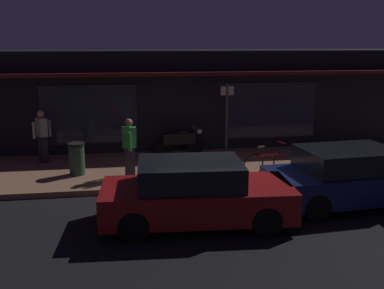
{
  "coord_description": "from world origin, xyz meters",
  "views": [
    {
      "loc": [
        -2.09,
        -10.37,
        3.92
      ],
      "look_at": [
        -0.1,
        2.4,
        0.95
      ],
      "focal_mm": 42.2,
      "sensor_mm": 36.0,
      "label": 1
    }
  ],
  "objects": [
    {
      "name": "bicycle_parked",
      "position": [
        2.03,
        1.72,
        0.51
      ],
      "size": [
        1.62,
        0.54,
        0.91
      ],
      "color": "black",
      "rests_on": "sidewalk_slab"
    },
    {
      "name": "parked_car_far",
      "position": [
        3.32,
        -0.61,
        0.7
      ],
      "size": [
        4.23,
        2.08,
        1.42
      ],
      "color": "black",
      "rests_on": "ground_plane"
    },
    {
      "name": "ground_plane",
      "position": [
        0.0,
        0.0,
        0.0
      ],
      "size": [
        60.0,
        60.0,
        0.0
      ],
      "primitive_type": "plane",
      "color": "black"
    },
    {
      "name": "person_photographer",
      "position": [
        -4.61,
        4.06,
        1.03
      ],
      "size": [
        0.55,
        0.44,
        1.67
      ],
      "color": "#28232D",
      "rests_on": "sidewalk_slab"
    },
    {
      "name": "sign_post",
      "position": [
        1.4,
        4.36,
        1.51
      ],
      "size": [
        0.44,
        0.09,
        2.4
      ],
      "color": "#47474C",
      "rests_on": "sidewalk_slab"
    },
    {
      "name": "parked_car_near",
      "position": [
        -0.6,
        -1.22,
        0.7
      ],
      "size": [
        4.2,
        2.0,
        1.42
      ],
      "color": "black",
      "rests_on": "ground_plane"
    },
    {
      "name": "sidewalk_slab",
      "position": [
        0.0,
        3.0,
        0.07
      ],
      "size": [
        18.0,
        4.0,
        0.15
      ],
      "primitive_type": "cube",
      "color": "#8C6047",
      "rests_on": "ground_plane"
    },
    {
      "name": "person_bystander",
      "position": [
        -1.93,
        2.1,
        1.03
      ],
      "size": [
        0.39,
        0.61,
        1.67
      ],
      "color": "#28232D",
      "rests_on": "sidewalk_slab"
    },
    {
      "name": "trash_bin",
      "position": [
        -3.44,
        2.53,
        0.62
      ],
      "size": [
        0.48,
        0.48,
        0.93
      ],
      "color": "#2D4C33",
      "rests_on": "sidewalk_slab"
    },
    {
      "name": "motorcycle",
      "position": [
        -0.22,
        4.32,
        0.65
      ],
      "size": [
        1.7,
        0.55,
        0.97
      ],
      "color": "black",
      "rests_on": "sidewalk_slab"
    },
    {
      "name": "storefront_building",
      "position": [
        0.0,
        6.39,
        1.8
      ],
      "size": [
        18.0,
        3.3,
        3.6
      ],
      "color": "black",
      "rests_on": "ground_plane"
    }
  ]
}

